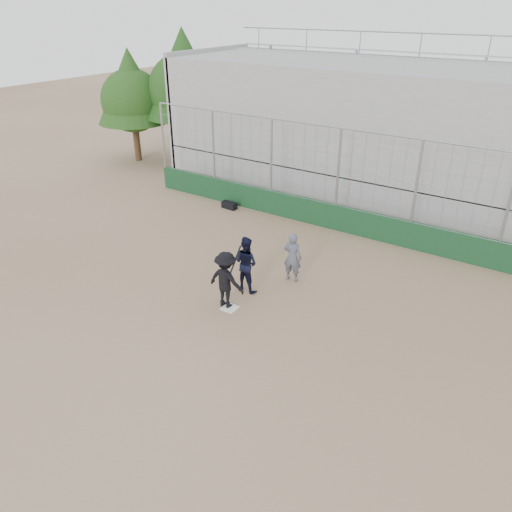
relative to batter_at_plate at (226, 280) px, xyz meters
The scene contains 10 objects.
ground 0.91m from the batter_at_plate, 23.40° to the right, with size 90.00×90.00×0.00m, color brown.
home_plate 0.89m from the batter_at_plate, 23.40° to the right, with size 0.44×0.44×0.02m, color white.
backstop 6.93m from the batter_at_plate, 88.65° to the left, with size 18.10×0.25×4.04m.
bleachers 12.05m from the batter_at_plate, 89.22° to the left, with size 20.25×6.70×6.98m.
tree_left 15.78m from the batter_at_plate, 134.76° to the left, with size 4.48×4.48×7.00m.
tree_right 16.58m from the batter_at_plate, 144.74° to the left, with size 3.84×3.84×6.00m.
batter_at_plate is the anchor object (origin of this frame).
catcher_crouched 1.14m from the batter_at_plate, 93.55° to the left, with size 0.98×0.81×1.23m.
umpire 2.57m from the batter_at_plate, 71.04° to the left, with size 0.61×0.40×1.49m, color #4A515E.
equipment_bag 7.88m from the batter_at_plate, 125.99° to the left, with size 0.71×0.34×0.33m.
Camera 1 is at (7.58, -9.91, 8.15)m, focal length 35.00 mm.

